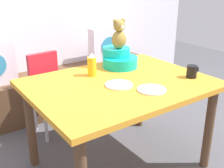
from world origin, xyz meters
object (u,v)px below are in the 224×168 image
Objects in this scene: dining_table at (120,93)px; dinner_plate_near at (119,85)px; highchair at (50,83)px; coffee_mug at (192,71)px; infant_seat_teal at (119,58)px; teddy_bear at (119,35)px; pillow_floral_right at (107,45)px; dinner_plate_far at (152,90)px; ketchup_bottle at (92,65)px.

dinner_plate_near reaches higher than dining_table.
coffee_mug reaches higher than highchair.
teddy_bear is at bearing -90.00° from infant_seat_teal.
infant_seat_teal is at bearing 90.00° from teddy_bear.
highchair is at bearing 100.54° from dinner_plate_near.
pillow_floral_right is 0.33× the size of dining_table.
dinner_plate_far is (0.13, -0.20, 0.00)m from dinner_plate_near.
dining_table is at bearing 155.01° from coffee_mug.
dinner_plate_far is at bearing -73.43° from dining_table.
ketchup_bottle is (-0.10, 0.24, 0.18)m from dining_table.
dinner_plate_near is 0.24m from dinner_plate_far.
infant_seat_teal is 2.75× the size of coffee_mug.
coffee_mug is at bearing -61.59° from infant_seat_teal.
highchair reaches higher than dinner_plate_far.
teddy_bear reaches higher than infant_seat_teal.
highchair is 4.27× the size of ketchup_bottle.
dinner_plate_near is at bearing -81.67° from ketchup_bottle.
highchair is 0.73m from infant_seat_teal.
ketchup_bottle is at bearing 112.02° from dining_table.
infant_seat_teal is at bearing -118.09° from pillow_floral_right.
ketchup_bottle is 0.92× the size of dinner_plate_near.
dinner_plate_near is (0.04, -0.30, -0.08)m from ketchup_bottle.
coffee_mug is (0.30, -0.55, -0.02)m from infant_seat_teal.
highchair is 0.92m from dinner_plate_near.
infant_seat_teal reaches higher than dining_table.
infant_seat_teal reaches higher than coffee_mug.
highchair is at bearing 105.22° from dinner_plate_far.
highchair is 1.15m from dinner_plate_far.
pillow_floral_right reaches higher than dining_table.
coffee_mug is at bearing -17.47° from dinner_plate_near.
coffee_mug is 0.60× the size of dinner_plate_far.
pillow_floral_right is 1.33× the size of infant_seat_teal.
dinner_plate_near is at bearing 162.53° from coffee_mug.
dinner_plate_near is (-0.27, -0.37, -0.07)m from infant_seat_teal.
pillow_floral_right is at bearing 59.49° from dinner_plate_near.
dining_table is at bearing -75.22° from highchair.
ketchup_bottle is (0.12, -0.58, 0.31)m from highchair.
dinner_plate_near is (-0.05, -0.06, 0.10)m from dining_table.
dinner_plate_far is (0.08, -0.26, 0.10)m from dining_table.
teddy_bear is at bearing 53.89° from dinner_plate_near.
pillow_floral_right is 1.51m from dinner_plate_near.
dinner_plate_near is at bearing 122.86° from dinner_plate_far.
infant_seat_teal is 1.32× the size of teddy_bear.
pillow_floral_right is 1.63m from dinner_plate_far.
dining_table is at bearing -67.98° from ketchup_bottle.
dining_table is 0.86m from highchair.
coffee_mug is at bearing -38.01° from ketchup_bottle.
teddy_bear is (0.22, 0.31, 0.37)m from dining_table.
highchair is at bearing 130.33° from teddy_bear.
teddy_bear is at bearing 12.79° from ketchup_bottle.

